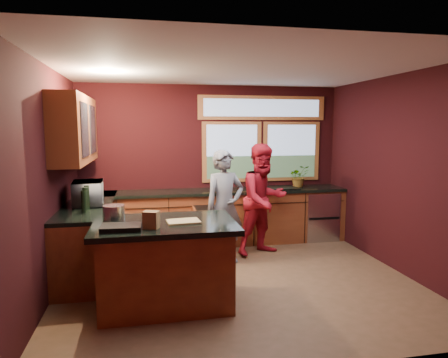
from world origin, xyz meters
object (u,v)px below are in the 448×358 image
object	(u,v)px
person_grey	(225,207)
stock_pot	(114,213)
person_red	(264,199)
island	(166,263)
cutting_board	(183,221)

from	to	relation	value
person_grey	stock_pot	size ratio (longest dim) A/B	6.92
person_grey	person_red	size ratio (longest dim) A/B	0.96
person_grey	stock_pot	distance (m)	1.86
island	person_grey	xyz separation A→B (m)	(0.92, 1.26, 0.35)
island	stock_pot	xyz separation A→B (m)	(-0.55, 0.15, 0.56)
island	person_red	bearing A→B (deg)	44.09
person_red	stock_pot	xyz separation A→B (m)	(-2.15, -1.40, 0.17)
person_grey	cutting_board	size ratio (longest dim) A/B	4.74
cutting_board	stock_pot	bearing A→B (deg)	165.07
stock_pot	person_red	bearing A→B (deg)	33.04
island	person_grey	distance (m)	1.60
person_red	cutting_board	size ratio (longest dim) A/B	4.95
person_red	cutting_board	bearing A→B (deg)	-151.65
person_grey	person_red	bearing A→B (deg)	7.48
island	stock_pot	size ratio (longest dim) A/B	6.46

